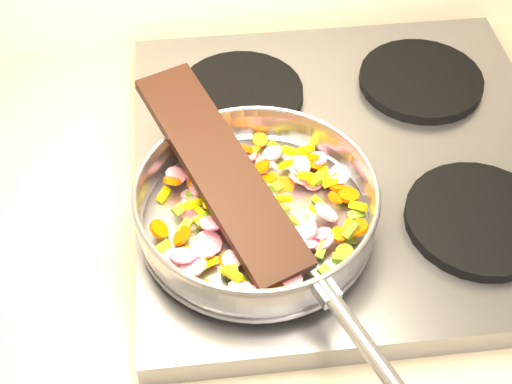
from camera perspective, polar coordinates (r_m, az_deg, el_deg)
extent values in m
cube|color=#939399|center=(1.03, 7.37, 2.15)|extent=(0.60, 0.60, 0.04)
cylinder|color=black|center=(0.90, 0.55, -3.76)|extent=(0.19, 0.19, 0.02)
cylinder|color=black|center=(0.96, 17.38, -2.10)|extent=(0.19, 0.19, 0.02)
cylinder|color=black|center=(1.09, -1.23, 7.88)|extent=(0.19, 0.19, 0.02)
cylinder|color=black|center=(1.14, 13.05, 8.71)|extent=(0.19, 0.19, 0.02)
cylinder|color=#9E9EA5|center=(0.90, 0.00, -2.28)|extent=(0.30, 0.30, 0.01)
torus|color=#9E9EA5|center=(0.88, 0.00, -0.97)|extent=(0.35, 0.35, 0.06)
torus|color=#9E9EA5|center=(0.86, 0.00, 0.18)|extent=(0.30, 0.30, 0.01)
cylinder|color=#9E9EA5|center=(0.75, 9.19, -12.56)|extent=(0.09, 0.18, 0.02)
cube|color=#9E9EA5|center=(0.78, 5.62, -7.94)|extent=(0.03, 0.04, 0.02)
cylinder|color=#CC1349|center=(0.87, -3.57, -2.48)|extent=(0.03, 0.03, 0.02)
cube|color=#5F8E17|center=(0.88, -4.45, -2.40)|extent=(0.02, 0.02, 0.01)
cylinder|color=#CC1349|center=(0.85, -4.24, -4.58)|extent=(0.04, 0.04, 0.02)
cube|color=#5F8E17|center=(0.85, 0.59, -4.71)|extent=(0.02, 0.02, 0.01)
cylinder|color=#DE5400|center=(0.87, 8.30, -2.76)|extent=(0.03, 0.03, 0.02)
cylinder|color=#DE5400|center=(0.93, -4.20, 0.60)|extent=(0.03, 0.03, 0.02)
cylinder|color=#CC1349|center=(0.88, 1.22, -3.12)|extent=(0.04, 0.04, 0.01)
cube|color=#5F8E17|center=(0.87, 0.66, -3.40)|extent=(0.02, 0.02, 0.02)
cylinder|color=#CC1349|center=(0.84, -5.85, -5.07)|extent=(0.05, 0.05, 0.02)
cylinder|color=#CC1349|center=(0.95, -4.28, 3.12)|extent=(0.04, 0.03, 0.02)
cylinder|color=#DE5400|center=(0.92, -6.73, 0.89)|extent=(0.03, 0.03, 0.02)
cylinder|color=#DE5400|center=(0.83, 1.84, -8.00)|extent=(0.03, 0.03, 0.02)
cylinder|color=#CC1349|center=(0.88, 4.55, -3.81)|extent=(0.04, 0.04, 0.02)
cube|color=yellow|center=(0.88, 4.39, -1.76)|extent=(0.02, 0.02, 0.01)
cube|color=#5F8E17|center=(0.89, 2.31, -2.28)|extent=(0.02, 0.02, 0.02)
cube|color=yellow|center=(0.88, 7.34, -2.96)|extent=(0.02, 0.03, 0.02)
cylinder|color=#DE5400|center=(0.95, -3.69, 1.77)|extent=(0.03, 0.03, 0.02)
cube|color=#5F8E17|center=(0.85, 6.88, -5.27)|extent=(0.02, 0.02, 0.01)
cube|color=yellow|center=(0.82, -1.92, -6.57)|extent=(0.02, 0.03, 0.01)
cube|color=#5F8E17|center=(0.90, -6.19, -1.40)|extent=(0.02, 0.02, 0.01)
cube|color=#5F8E17|center=(0.86, 5.27, -4.62)|extent=(0.02, 0.03, 0.01)
cube|color=yellow|center=(0.95, 2.36, 2.21)|extent=(0.02, 0.02, 0.02)
cylinder|color=#DE5400|center=(0.90, 6.31, -0.46)|extent=(0.02, 0.02, 0.02)
cylinder|color=#DE5400|center=(0.87, 2.01, -2.62)|extent=(0.03, 0.03, 0.03)
cylinder|color=#CC1349|center=(0.92, 6.69, 1.42)|extent=(0.03, 0.03, 0.02)
cube|color=#5F8E17|center=(0.92, -4.97, -0.23)|extent=(0.02, 0.02, 0.02)
cube|color=#5F8E17|center=(0.87, -7.38, -4.37)|extent=(0.02, 0.02, 0.02)
cube|color=yellow|center=(0.93, -0.94, 0.96)|extent=(0.02, 0.02, 0.02)
cylinder|color=#CC1349|center=(0.91, -5.26, -1.29)|extent=(0.04, 0.03, 0.02)
cylinder|color=#DE5400|center=(0.92, 0.99, 0.98)|extent=(0.03, 0.02, 0.02)
cube|color=yellow|center=(0.83, -1.22, -7.33)|extent=(0.01, 0.02, 0.02)
cylinder|color=#CC1349|center=(0.87, 5.24, -3.75)|extent=(0.04, 0.05, 0.02)
cylinder|color=#DE5400|center=(0.85, -2.24, -5.36)|extent=(0.03, 0.03, 0.02)
cube|color=yellow|center=(0.84, -3.76, -5.65)|extent=(0.02, 0.02, 0.01)
cylinder|color=#CC1349|center=(0.86, -3.78, -4.07)|extent=(0.05, 0.05, 0.02)
cylinder|color=#DE5400|center=(0.98, 0.31, 4.19)|extent=(0.03, 0.03, 0.02)
cylinder|color=#CC1349|center=(0.93, 3.69, 2.20)|extent=(0.03, 0.03, 0.03)
cube|color=yellow|center=(0.96, 4.04, 3.43)|extent=(0.03, 0.03, 0.02)
cube|color=#5F8E17|center=(0.84, 2.53, -6.54)|extent=(0.02, 0.02, 0.01)
cylinder|color=#DE5400|center=(0.83, 1.54, -7.67)|extent=(0.03, 0.03, 0.01)
cube|color=yellow|center=(0.92, 3.95, 1.33)|extent=(0.02, 0.02, 0.01)
cylinder|color=#CC1349|center=(0.86, 3.89, -3.73)|extent=(0.03, 0.04, 0.02)
cube|color=#5F8E17|center=(0.82, -4.85, -7.32)|extent=(0.02, 0.02, 0.01)
cylinder|color=#CC1349|center=(0.91, -4.58, 0.52)|extent=(0.04, 0.04, 0.02)
cylinder|color=#DE5400|center=(0.87, 6.66, -3.39)|extent=(0.03, 0.03, 0.01)
cylinder|color=#DE5400|center=(0.94, -3.02, 1.16)|extent=(0.03, 0.03, 0.01)
cube|color=yellow|center=(0.83, -3.62, -7.54)|extent=(0.02, 0.02, 0.02)
cube|color=yellow|center=(0.95, 3.92, 2.64)|extent=(0.02, 0.02, 0.02)
cylinder|color=#DE5400|center=(0.95, 4.35, 2.71)|extent=(0.03, 0.03, 0.02)
cylinder|color=#DE5400|center=(0.85, 2.78, -4.62)|extent=(0.04, 0.04, 0.01)
cylinder|color=#CC1349|center=(0.91, 0.96, 0.03)|extent=(0.04, 0.04, 0.01)
cube|color=#5F8E17|center=(0.93, -4.72, 0.33)|extent=(0.02, 0.02, 0.01)
cube|color=yellow|center=(0.88, -3.50, -1.06)|extent=(0.03, 0.01, 0.02)
cylinder|color=#CC1349|center=(0.87, 5.27, -3.37)|extent=(0.03, 0.03, 0.02)
cylinder|color=#DE5400|center=(0.87, -4.86, -4.56)|extent=(0.03, 0.03, 0.01)
cube|color=yellow|center=(0.93, -7.41, -0.19)|extent=(0.02, 0.03, 0.01)
cylinder|color=#CC1349|center=(0.93, 4.57, 0.80)|extent=(0.04, 0.04, 0.01)
cube|color=#5F8E17|center=(0.91, 1.04, 0.40)|extent=(0.03, 0.02, 0.01)
cube|color=yellow|center=(0.98, 0.03, 3.49)|extent=(0.02, 0.03, 0.01)
cube|color=#5F8E17|center=(0.84, -2.19, -6.22)|extent=(0.02, 0.01, 0.01)
cylinder|color=#DE5400|center=(0.88, -7.76, -2.96)|extent=(0.03, 0.04, 0.03)
cube|color=#5F8E17|center=(0.97, -2.89, 2.85)|extent=(0.03, 0.03, 0.02)
cube|color=yellow|center=(0.92, 6.67, -0.33)|extent=(0.01, 0.02, 0.01)
cylinder|color=#CC1349|center=(0.85, -6.59, -5.25)|extent=(0.04, 0.04, 0.01)
cylinder|color=#DE5400|center=(0.95, -1.24, 1.70)|extent=(0.02, 0.02, 0.01)
cylinder|color=#CC1349|center=(0.93, 3.37, 1.04)|extent=(0.03, 0.03, 0.03)
cube|color=yellow|center=(0.87, -5.27, -4.53)|extent=(0.03, 0.02, 0.01)
cylinder|color=#DE5400|center=(0.87, 8.11, -2.95)|extent=(0.03, 0.03, 0.02)
cylinder|color=#DE5400|center=(0.89, 1.80, -2.49)|extent=(0.04, 0.04, 0.02)
cube|color=#5F8E17|center=(0.88, 7.52, -3.74)|extent=(0.02, 0.02, 0.01)
cube|color=yellow|center=(0.89, -4.48, -1.53)|extent=(0.02, 0.02, 0.01)
cylinder|color=#DE5400|center=(0.96, -0.87, 3.52)|extent=(0.02, 0.02, 0.02)
cube|color=#5F8E17|center=(0.94, -5.06, 1.41)|extent=(0.01, 0.02, 0.01)
cylinder|color=#CC1349|center=(0.96, -0.75, 2.82)|extent=(0.03, 0.03, 0.02)
cylinder|color=#DE5400|center=(0.84, 0.59, -6.03)|extent=(0.04, 0.04, 0.02)
cylinder|color=#CC1349|center=(0.84, -1.93, -5.42)|extent=(0.03, 0.03, 0.01)
cube|color=#5F8E17|center=(0.91, 1.66, 0.43)|extent=(0.02, 0.02, 0.02)
cylinder|color=#CC1349|center=(0.89, -2.86, -1.91)|extent=(0.03, 0.04, 0.01)
cube|color=#5F8E17|center=(0.96, -2.30, 3.54)|extent=(0.02, 0.02, 0.02)
cube|color=#5F8E17|center=(0.92, -4.22, 0.86)|extent=(0.03, 0.01, 0.02)
cylinder|color=#DE5400|center=(0.86, 7.09, -4.80)|extent=(0.03, 0.03, 0.01)
cube|color=#5F8E17|center=(0.86, 7.59, -3.07)|extent=(0.02, 0.02, 0.02)
cylinder|color=#CC1349|center=(0.83, 2.86, -6.99)|extent=(0.04, 0.04, 0.01)
cube|color=yellow|center=(0.92, 5.92, 1.16)|extent=(0.02, 0.01, 0.02)
cube|color=#5F8E17|center=(0.90, 0.91, -1.54)|extent=(0.02, 0.02, 0.01)
cube|color=yellow|center=(0.93, -4.72, 0.69)|extent=(0.02, 0.02, 0.01)
cylinder|color=#DE5400|center=(0.88, -1.04, -1.06)|extent=(0.03, 0.03, 0.02)
cylinder|color=#CC1349|center=(0.93, -4.90, 1.25)|extent=(0.03, 0.03, 0.01)
cube|color=yellow|center=(0.86, 0.51, -3.14)|extent=(0.01, 0.02, 0.01)
cylinder|color=#DE5400|center=(0.85, -1.05, -4.41)|extent=(0.02, 0.03, 0.03)
cube|color=yellow|center=(0.90, 2.18, -0.53)|extent=(0.03, 0.02, 0.01)
cube|color=#5F8E17|center=(0.88, -4.04, -2.05)|extent=(0.02, 0.03, 0.01)
cube|color=yellow|center=(0.84, -4.79, -5.39)|extent=(0.03, 0.01, 0.02)
cube|color=yellow|center=(0.89, 3.48, -2.42)|extent=(0.03, 0.02, 0.01)
cylinder|color=#CC1349|center=(0.95, 4.93, 2.68)|extent=(0.04, 0.04, 0.01)
cube|color=yellow|center=(0.85, 1.10, -5.17)|extent=(0.02, 0.02, 0.01)
cylinder|color=#DE5400|center=(0.85, 1.42, -5.25)|extent=(0.03, 0.03, 0.02)
cube|color=#5F8E17|center=(0.88, 1.91, -1.29)|extent=(0.03, 0.03, 0.02)
cube|color=#5F8E17|center=(0.84, 2.00, -7.03)|extent=(0.02, 0.02, 0.02)
cylinder|color=#DE5400|center=(0.92, -3.17, -0.11)|extent=(0.03, 0.03, 0.02)
cylinder|color=#DE5400|center=(0.92, 7.40, -0.23)|extent=(0.04, 0.04, 0.01)
cube|color=#5F8E17|center=(0.90, 8.03, -1.81)|extent=(0.02, 0.01, 0.01)
cube|color=#5F8E17|center=(0.88, 3.17, -2.44)|extent=(0.02, 0.02, 0.02)
cube|color=#5F8E17|center=(0.92, 7.63, -0.81)|extent=(0.03, 0.02, 0.02)
cylinder|color=#CC1349|center=(0.96, 4.66, 2.68)|extent=(0.03, 0.04, 0.02)
cube|color=yellow|center=(0.87, 0.32, -2.49)|extent=(0.02, 0.01, 0.01)
cylinder|color=#CC1349|center=(0.88, 5.65, -1.60)|extent=(0.04, 0.04, 0.02)
cylinder|color=#CC1349|center=(0.92, -5.02, -0.08)|extent=(0.04, 0.04, 0.02)
cylinder|color=#CC1349|center=(0.96, -4.71, 2.90)|extent=(0.03, 0.03, 0.01)
cube|color=#5F8E17|center=(0.83, -0.76, -7.64)|extent=(0.01, 0.02, 0.02)
cube|color=yellow|center=(0.90, 8.18, -1.15)|extent=(0.02, 0.02, 0.02)
cube|color=yellow|center=(0.95, 2.64, 3.31)|extent=(0.02, 0.02, 0.01)
cylinder|color=#DE5400|center=(0.93, -4.92, 0.65)|extent=(0.02, 0.02, 0.01)
cube|color=#5F8E17|center=(0.91, -5.09, -0.50)|extent=(0.02, 0.01, 0.01)
cylinder|color=#CC1349|center=(0.94, 5.69, 1.09)|extent=(0.03, 0.03, 0.01)
cube|color=yellow|center=(0.82, -3.37, -7.91)|extent=(0.02, 0.02, 0.01)
cube|color=yellow|center=(0.92, 1.25, -0.17)|extent=(0.01, 0.02, 0.01)
cylinder|color=#DE5400|center=(0.91, -2.75, -0.25)|extent=(0.04, 0.03, 0.03)
cylinder|color=#CC1349|center=(0.85, 0.72, -5.54)|extent=(0.04, 0.04, 0.01)
cylinder|color=#CC1349|center=(0.88, 3.84, -2.42)|extent=(0.04, 0.05, 0.04)
cylinder|color=#CC1349|center=(0.95, 1.31, 3.11)|extent=(0.04, 0.04, 0.01)
cylinder|color=#CC1349|center=(0.94, -6.42, 1.35)|extent=(0.04, 0.04, 0.01)
cube|color=yellow|center=(0.85, -1.08, -4.13)|extent=(0.01, 0.03, 0.01)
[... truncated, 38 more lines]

